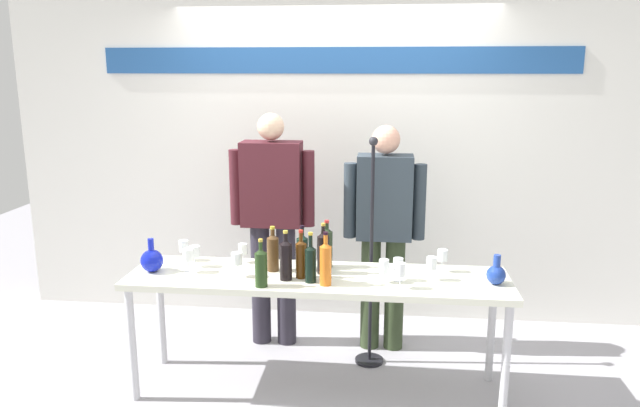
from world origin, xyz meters
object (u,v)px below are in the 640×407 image
at_px(wine_glass_left_3, 184,246).
at_px(wine_glass_right_0, 442,256).
at_px(decanter_blue_left, 152,260).
at_px(wine_bottle_3, 302,251).
at_px(wine_bottle_5, 286,259).
at_px(wine_bottle_8, 311,262).
at_px(wine_bottle_2, 327,246).
at_px(wine_bottle_7, 326,262).
at_px(wine_glass_right_1, 400,270).
at_px(wine_bottle_1, 301,257).
at_px(decanter_blue_right, 496,274).
at_px(wine_glass_left_2, 243,250).
at_px(wine_glass_left_0, 188,255).
at_px(wine_glass_right_3, 384,267).
at_px(presenter_left, 272,215).
at_px(wine_bottle_0, 323,252).
at_px(wine_glass_right_2, 398,265).
at_px(microphone_stand, 371,290).
at_px(wine_glass_left_4, 237,259).
at_px(display_table, 317,285).
at_px(wine_glass_right_4, 432,264).
at_px(presenter_right, 384,226).
at_px(wine_bottle_4, 261,267).
at_px(wine_bottle_6, 273,251).
at_px(wine_glass_left_1, 195,252).

bearing_deg(wine_glass_left_3, wine_glass_right_0, -1.61).
bearing_deg(decanter_blue_left, wine_bottle_3, 9.05).
bearing_deg(wine_bottle_5, wine_bottle_8, -9.23).
height_order(wine_bottle_2, wine_glass_right_0, wine_bottle_2).
xyz_separation_m(wine_bottle_7, wine_glass_right_1, (0.44, -0.02, -0.03)).
bearing_deg(wine_bottle_7, wine_bottle_1, 145.90).
relative_size(decanter_blue_right, wine_glass_left_2, 1.41).
bearing_deg(wine_glass_left_0, decanter_blue_right, -0.37).
height_order(wine_bottle_5, wine_glass_right_3, wine_bottle_5).
bearing_deg(wine_glass_left_2, presenter_left, 76.27).
height_order(wine_bottle_0, wine_bottle_5, wine_bottle_0).
bearing_deg(wine_glass_right_2, microphone_stand, 110.80).
distance_m(wine_glass_left_2, wine_glass_left_4, 0.28).
bearing_deg(display_table, wine_bottle_8, -103.19).
bearing_deg(wine_glass_left_2, decanter_blue_right, -8.46).
xyz_separation_m(wine_glass_right_4, microphone_stand, (-0.37, 0.42, -0.34)).
xyz_separation_m(wine_bottle_3, wine_glass_right_0, (0.88, 0.04, -0.02)).
bearing_deg(wine_bottle_1, display_table, 26.79).
relative_size(wine_glass_left_2, wine_glass_right_2, 0.91).
height_order(wine_glass_right_2, wine_glass_right_3, wine_glass_right_3).
bearing_deg(wine_bottle_5, wine_glass_right_1, -6.61).
height_order(decanter_blue_right, wine_bottle_3, wine_bottle_3).
distance_m(presenter_right, wine_glass_right_0, 0.63).
distance_m(wine_bottle_2, wine_glass_left_0, 0.88).
relative_size(wine_bottle_7, wine_bottle_8, 1.05).
xyz_separation_m(decanter_blue_left, wine_glass_left_2, (0.53, 0.24, 0.01)).
height_order(decanter_blue_right, wine_bottle_4, wine_bottle_4).
xyz_separation_m(wine_glass_left_0, wine_glass_right_1, (1.32, -0.15, 0.00)).
distance_m(wine_bottle_5, wine_glass_right_4, 0.88).
distance_m(wine_bottle_6, wine_bottle_7, 0.42).
relative_size(display_table, wine_bottle_4, 8.14).
relative_size(wine_bottle_5, wine_bottle_7, 0.95).
relative_size(decanter_blue_right, wine_bottle_8, 0.59).
bearing_deg(wine_glass_right_2, wine_glass_left_1, 174.72).
xyz_separation_m(presenter_left, wine_glass_right_0, (1.18, -0.51, -0.11)).
bearing_deg(wine_bottle_6, wine_glass_left_0, -170.50).
bearing_deg(wine_glass_right_3, wine_bottle_2, 145.14).
distance_m(wine_glass_left_1, wine_glass_right_0, 1.58).
distance_m(presenter_right, wine_glass_left_4, 1.16).
bearing_deg(wine_glass_left_3, decanter_blue_right, -6.85).
height_order(decanter_blue_right, wine_glass_left_3, decanter_blue_right).
distance_m(presenter_left, wine_glass_left_3, 0.70).
height_order(wine_bottle_0, wine_bottle_4, wine_bottle_0).
bearing_deg(wine_glass_left_2, wine_glass_right_2, -13.21).
relative_size(wine_glass_left_0, wine_glass_right_3, 1.04).
relative_size(decanter_blue_right, microphone_stand, 0.11).
bearing_deg(wine_bottle_4, microphone_stand, 45.34).
bearing_deg(wine_glass_left_1, wine_bottle_0, -2.32).
xyz_separation_m(presenter_left, wine_glass_left_4, (-0.09, -0.73, -0.10)).
bearing_deg(display_table, decanter_blue_left, -177.96).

